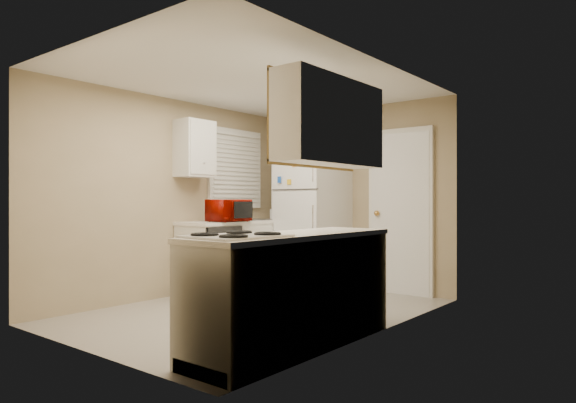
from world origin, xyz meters
The scene contains 19 objects.
floor centered at (0.00, 0.00, 0.00)m, with size 3.80×3.80×0.00m, color #B7AFA4.
ceiling centered at (0.00, 0.00, 2.40)m, with size 3.80×3.80×0.00m, color white.
wall_left centered at (-1.40, 0.00, 1.20)m, with size 3.80×3.80×0.00m, color tan.
wall_right centered at (1.40, 0.00, 1.20)m, with size 3.80×3.80×0.00m, color tan.
wall_back centered at (0.00, 1.90, 1.20)m, with size 2.80×2.80×0.00m, color tan.
wall_front centered at (0.00, -1.90, 1.20)m, with size 2.80×2.80×0.00m, color tan.
left_counter centered at (-1.10, 0.90, 0.45)m, with size 0.60×1.80×0.90m, color silver.
dishwasher centered at (-0.81, 0.30, 0.49)m, with size 0.03×0.58×0.72m, color black.
sink centered at (-1.10, 1.05, 0.86)m, with size 0.54×0.74×0.16m, color gray.
microwave centered at (-0.93, 0.48, 1.05)m, with size 0.27×0.49×0.33m, color #8F0900.
soap_bottle centered at (-1.15, 1.62, 1.00)m, with size 0.09×0.10×0.21m, color white.
window_blinds centered at (-1.36, 1.05, 1.60)m, with size 0.10×0.98×1.08m, color silver.
upper_cabinet_left centered at (-1.25, 0.22, 1.80)m, with size 0.30×0.45×0.70m, color silver.
refrigerator centered at (-0.43, 1.56, 0.95)m, with size 0.78×0.76×1.89m, color white.
cabinet_over_fridge centered at (-0.40, 1.75, 2.00)m, with size 0.70×0.30×0.40m, color silver.
interior_door centered at (0.70, 1.86, 1.02)m, with size 0.86×0.06×2.08m, color white.
right_counter centered at (1.10, -0.80, 0.45)m, with size 0.60×2.00×0.90m, color silver.
stove centered at (1.08, -1.42, 0.39)m, with size 0.52×0.64×0.78m, color white.
upper_cabinet_right centered at (1.25, -0.50, 1.80)m, with size 0.30×1.20×0.70m, color silver.
Camera 1 is at (3.60, -3.99, 1.15)m, focal length 32.00 mm.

